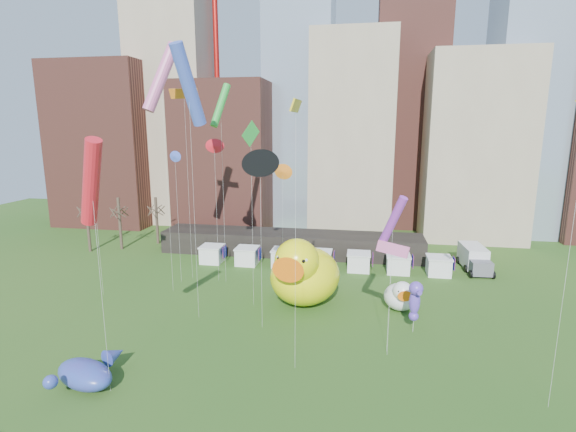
% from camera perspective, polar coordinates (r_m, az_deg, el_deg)
% --- Properties ---
extents(skyline, '(101.00, 23.00, 68.00)m').
position_cam_1_polar(skyline, '(79.99, 7.26, 13.75)').
color(skyline, brown).
rests_on(skyline, ground).
extents(pavilion, '(38.00, 6.00, 3.20)m').
position_cam_1_polar(pavilion, '(63.89, 0.35, -3.59)').
color(pavilion, black).
rests_on(pavilion, ground).
extents(vendor_tents, '(33.24, 2.80, 2.40)m').
position_cam_1_polar(vendor_tents, '(57.69, 4.30, -5.83)').
color(vendor_tents, white).
rests_on(vendor_tents, ground).
extents(bare_trees, '(8.44, 6.44, 8.50)m').
position_cam_1_polar(bare_trees, '(71.06, -21.15, -0.83)').
color(bare_trees, '#382B21').
rests_on(bare_trees, ground).
extents(big_duck, '(8.70, 10.57, 7.63)m').
position_cam_1_polar(big_duck, '(45.57, 2.03, -7.46)').
color(big_duck, '#F4F10C').
rests_on(big_duck, ground).
extents(small_duck, '(3.63, 4.58, 3.38)m').
position_cam_1_polar(small_duck, '(46.25, 14.57, -10.13)').
color(small_duck, white).
rests_on(small_duck, ground).
extents(seahorse_green, '(1.96, 2.23, 6.65)m').
position_cam_1_polar(seahorse_green, '(45.12, 0.86, -6.02)').
color(seahorse_green, silver).
rests_on(seahorse_green, ground).
extents(seahorse_purple, '(1.50, 1.75, 4.88)m').
position_cam_1_polar(seahorse_purple, '(41.24, 16.38, -10.32)').
color(seahorse_purple, silver).
rests_on(seahorse_purple, ground).
extents(whale_inflatable, '(5.56, 6.24, 2.19)m').
position_cam_1_polar(whale_inflatable, '(36.34, -24.97, -18.18)').
color(whale_inflatable, '#3C3694').
rests_on(whale_inflatable, ground).
extents(box_truck, '(3.26, 7.29, 3.03)m').
position_cam_1_polar(box_truck, '(61.98, 23.29, -5.10)').
color(box_truck, silver).
rests_on(box_truck, ground).
extents(kite_0, '(3.36, 3.01, 17.89)m').
position_cam_1_polar(kite_0, '(30.63, -24.49, 3.99)').
color(kite_0, silver).
rests_on(kite_0, ground).
extents(kite_1, '(2.50, 2.16, 9.52)m').
position_cam_1_polar(kite_1, '(34.84, 13.58, -4.30)').
color(kite_1, silver).
rests_on(kite_1, ground).
extents(kite_3, '(1.24, 2.27, 19.05)m').
position_cam_1_polar(kite_3, '(43.09, -4.92, 10.22)').
color(kite_3, silver).
rests_on(kite_3, ground).
extents(kite_5, '(1.21, 0.70, 15.73)m').
position_cam_1_polar(kite_5, '(51.63, -14.68, 7.47)').
color(kite_5, silver).
rests_on(kite_5, ground).
extents(kite_6, '(1.79, 1.17, 13.95)m').
position_cam_1_polar(kite_6, '(53.66, -0.71, 5.83)').
color(kite_6, silver).
rests_on(kite_6, ground).
extents(kite_7, '(2.27, 2.04, 13.30)m').
position_cam_1_polar(kite_7, '(34.91, 13.69, -0.50)').
color(kite_7, silver).
rests_on(kite_7, ground).
extents(kite_8, '(1.64, 0.51, 17.10)m').
position_cam_1_polar(kite_8, '(50.87, -9.68, 9.02)').
color(kite_8, silver).
rests_on(kite_8, ground).
extents(kite_9, '(3.96, 3.87, 27.12)m').
position_cam_1_polar(kite_9, '(49.00, -16.37, 17.12)').
color(kite_9, silver).
rests_on(kite_9, ground).
extents(kite_10, '(2.06, 1.76, 16.56)m').
position_cam_1_polar(kite_10, '(37.85, -3.70, 6.95)').
color(kite_10, silver).
rests_on(kite_10, ground).
extents(kite_11, '(2.23, 2.90, 23.23)m').
position_cam_1_polar(kite_11, '(50.38, -8.87, 14.19)').
color(kite_11, silver).
rests_on(kite_11, ground).
extents(kite_12, '(0.46, 2.87, 20.30)m').
position_cam_1_polar(kite_12, '(30.61, 1.05, 14.02)').
color(kite_12, silver).
rests_on(kite_12, ground).
extents(kite_13, '(2.18, 4.39, 25.62)m').
position_cam_1_polar(kite_13, '(40.99, -12.97, 16.42)').
color(kite_13, silver).
rests_on(kite_13, ground).
extents(kite_14, '(3.70, 1.06, 22.70)m').
position_cam_1_polar(kite_14, '(52.52, -13.54, 15.29)').
color(kite_14, silver).
rests_on(kite_14, ground).
extents(kite_15, '(1.92, 1.00, 13.79)m').
position_cam_1_polar(kite_15, '(50.17, -24.35, 4.80)').
color(kite_15, silver).
rests_on(kite_15, ground).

